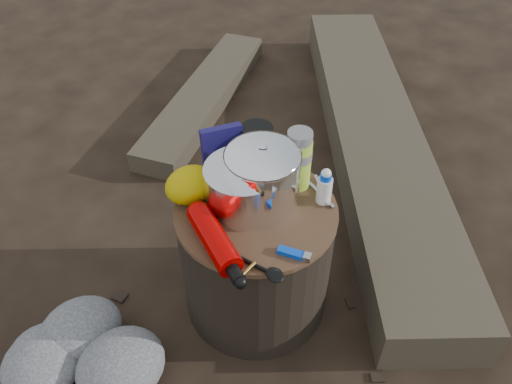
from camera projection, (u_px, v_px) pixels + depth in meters
ground at (256, 298)px, 1.71m from camera, size 60.00×60.00×0.00m
stump at (256, 258)px, 1.56m from camera, size 0.45×0.45×0.41m
log_main at (374, 137)px, 2.20m from camera, size 1.43×1.87×0.17m
log_small at (205, 96)px, 2.51m from camera, size 1.04×0.83×0.09m
foil_windscreen at (243, 187)px, 1.39m from camera, size 0.21×0.21×0.13m
camping_pot at (262, 176)px, 1.37m from camera, size 0.20×0.20×0.20m
fuel_bottle at (214, 239)px, 1.30m from camera, size 0.11×0.28×0.07m
thermos at (298, 160)px, 1.44m from camera, size 0.07×0.07×0.18m
travel_mug at (257, 147)px, 1.52m from camera, size 0.09×0.09×0.13m
stuff_sack at (190, 185)px, 1.42m from camera, size 0.14×0.12×0.10m
food_pouch at (223, 151)px, 1.49m from camera, size 0.12×0.06×0.15m
lighter at (291, 253)px, 1.30m from camera, size 0.07×0.08×0.02m
pot_grabber at (320, 193)px, 1.46m from camera, size 0.06×0.13×0.01m
spork at (249, 262)px, 1.28m from camera, size 0.09×0.16×0.01m
squeeze_bottle at (325, 187)px, 1.41m from camera, size 0.04×0.04×0.10m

